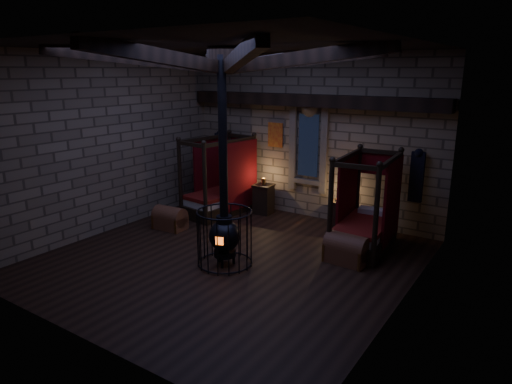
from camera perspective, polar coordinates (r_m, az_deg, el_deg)
The scene contains 8 objects.
room at distance 8.85m, azimuth -3.38°, elevation 14.73°, with size 7.02×7.02×4.29m.
bed_left at distance 12.43m, azimuth -4.42°, elevation -0.32°, with size 1.26×2.07×2.05m.
bed_right at distance 10.27m, azimuth 13.51°, elevation -4.04°, with size 1.18×2.03×2.04m.
trunk_left at distance 11.40m, azimuth -10.71°, elevation -3.31°, with size 0.81×0.54×0.57m.
trunk_right at distance 9.46m, azimuth 11.27°, elevation -7.08°, with size 0.88×0.59×0.62m.
nightstand_left at distance 12.34m, azimuth 0.95°, elevation -0.83°, with size 0.54×0.52×0.98m.
nightstand_right at distance 11.46m, azimuth 10.31°, elevation -2.70°, with size 0.49×0.47×0.73m.
stove at distance 9.06m, azimuth -3.95°, elevation -5.19°, with size 1.10×1.10×4.05m.
Camera 1 is at (5.30, -7.00, 3.78)m, focal length 32.00 mm.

